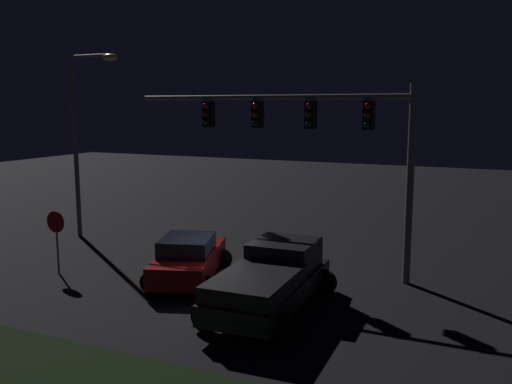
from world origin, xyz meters
TOP-DOWN VIEW (x-y plane):
  - ground_plane at (0.00, 0.00)m, footprint 80.00×80.00m
  - pickup_truck at (2.50, -1.27)m, footprint 3.00×5.47m
  - car_sedan at (-1.16, 0.15)m, footprint 3.34×4.74m
  - traffic_signal_gantry at (2.21, 2.80)m, footprint 10.32×0.56m
  - street_lamp_left at (-8.43, 3.51)m, footprint 2.53×0.44m
  - stop_sign at (-5.64, -1.20)m, footprint 0.76×0.08m

SIDE VIEW (x-z plane):
  - ground_plane at x=0.00m, z-range 0.00..0.00m
  - car_sedan at x=-1.16m, z-range -0.02..1.49m
  - pickup_truck at x=2.50m, z-range 0.10..1.90m
  - stop_sign at x=-5.64m, z-range 0.45..2.68m
  - traffic_signal_gantry at x=2.21m, z-range 1.78..8.28m
  - street_lamp_left at x=-8.43m, z-range 1.05..9.09m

